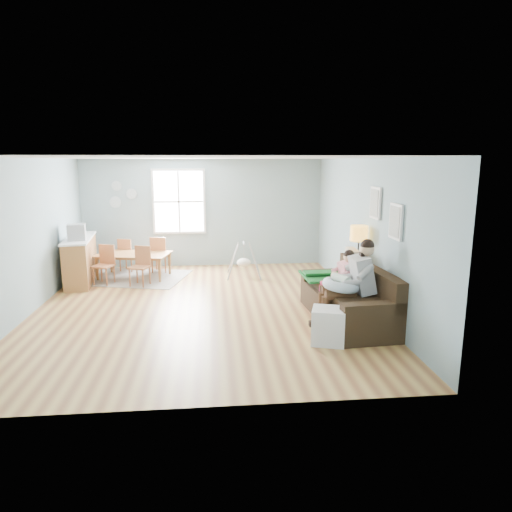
{
  "coord_description": "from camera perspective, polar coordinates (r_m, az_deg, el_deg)",
  "views": [
    {
      "loc": [
        0.21,
        -8.08,
        2.65
      ],
      "look_at": [
        0.97,
        -0.24,
        1.0
      ],
      "focal_mm": 32.0,
      "sensor_mm": 36.0,
      "label": 1
    }
  ],
  "objects": [
    {
      "name": "chair_se",
      "position": [
        10.14,
        -14.18,
        -0.92
      ],
      "size": [
        0.49,
        0.49,
        0.85
      ],
      "color": "#975B34",
      "rests_on": "rug"
    },
    {
      "name": "nursing_pillow",
      "position": [
        7.35,
        10.57,
        -3.6
      ],
      "size": [
        0.69,
        0.67,
        0.24
      ],
      "primitive_type": "torus",
      "rotation": [
        0.0,
        0.14,
        0.14
      ],
      "color": "#A9C4D4",
      "rests_on": "father"
    },
    {
      "name": "dining_table",
      "position": [
        10.85,
        -15.03,
        -1.19
      ],
      "size": [
        1.76,
        1.22,
        0.57
      ],
      "primitive_type": "imported",
      "rotation": [
        0.0,
        0.0,
        -0.21
      ],
      "color": "olive",
      "rests_on": "rug"
    },
    {
      "name": "chair_ne",
      "position": [
        11.16,
        -11.98,
        0.44
      ],
      "size": [
        0.47,
        0.47,
        0.88
      ],
      "color": "#975B34",
      "rests_on": "rug"
    },
    {
      "name": "monitor",
      "position": [
        10.34,
        -21.54,
        2.79
      ],
      "size": [
        0.41,
        0.39,
        0.33
      ],
      "color": "#A1A1A5",
      "rests_on": "counter"
    },
    {
      "name": "counter",
      "position": [
        10.79,
        -21.09,
        -0.42
      ],
      "size": [
        0.75,
        1.85,
        1.01
      ],
      "color": "olive",
      "rests_on": "room"
    },
    {
      "name": "room",
      "position": [
        8.09,
        -7.16,
        10.12
      ],
      "size": [
        8.4,
        9.4,
        3.9
      ],
      "color": "#915833"
    },
    {
      "name": "window",
      "position": [
        11.62,
        -9.61,
        6.72
      ],
      "size": [
        1.32,
        0.08,
        1.62
      ],
      "color": "silver",
      "rests_on": "room"
    },
    {
      "name": "storage_cube",
      "position": [
        6.87,
        8.97,
        -8.62
      ],
      "size": [
        0.58,
        0.55,
        0.53
      ],
      "color": "silver",
      "rests_on": "room"
    },
    {
      "name": "wall_plates",
      "position": [
        11.79,
        -16.51,
        7.35
      ],
      "size": [
        0.67,
        0.02,
        0.66
      ],
      "color": "#8BA0A7",
      "rests_on": "room"
    },
    {
      "name": "floor_lamp",
      "position": [
        8.3,
        12.71,
        1.91
      ],
      "size": [
        0.31,
        0.31,
        1.52
      ],
      "color": "black",
      "rests_on": "room"
    },
    {
      "name": "baby_swing",
      "position": [
        10.54,
        -1.53,
        -0.72
      ],
      "size": [
        0.82,
        0.83,
        0.8
      ],
      "color": "#A1A1A5",
      "rests_on": "room"
    },
    {
      "name": "chair_sw",
      "position": [
        10.48,
        -18.35,
        -0.74
      ],
      "size": [
        0.49,
        0.49,
        0.85
      ],
      "color": "#975B34",
      "rests_on": "rug"
    },
    {
      "name": "infant",
      "position": [
        7.36,
        10.43,
        -2.77
      ],
      "size": [
        0.27,
        0.43,
        0.16
      ],
      "color": "silver",
      "rests_on": "nursing_pillow"
    },
    {
      "name": "beige_pillow",
      "position": [
        8.36,
        11.96,
        -0.97
      ],
      "size": [
        0.18,
        0.54,
        0.53
      ],
      "primitive_type": "cube",
      "rotation": [
        0.0,
        0.0,
        -0.05
      ],
      "color": "#C2B494",
      "rests_on": "sofa"
    },
    {
      "name": "green_throw",
      "position": [
        8.46,
        9.42,
        -2.45
      ],
      "size": [
        1.07,
        0.91,
        0.04
      ],
      "primitive_type": "cube",
      "rotation": [
        0.0,
        0.0,
        0.03
      ],
      "color": "#155F2A",
      "rests_on": "sofa"
    },
    {
      "name": "toddler",
      "position": [
        7.92,
        10.79,
        -1.99
      ],
      "size": [
        0.62,
        0.37,
        0.94
      ],
      "color": "white",
      "rests_on": "sofa"
    },
    {
      "name": "father",
      "position": [
        7.4,
        11.83,
        -3.05
      ],
      "size": [
        0.99,
        0.46,
        1.45
      ],
      "color": "gray",
      "rests_on": "sofa"
    },
    {
      "name": "pictures",
      "position": [
        7.6,
        15.82,
        5.34
      ],
      "size": [
        0.05,
        1.34,
        0.74
      ],
      "color": "silver",
      "rests_on": "room"
    },
    {
      "name": "sofa",
      "position": [
        7.87,
        11.81,
        -5.59
      ],
      "size": [
        1.16,
        2.36,
        0.93
      ],
      "color": "black",
      "rests_on": "room"
    },
    {
      "name": "chair_nw",
      "position": [
        11.49,
        -15.85,
        0.34
      ],
      "size": [
        0.46,
        0.46,
        0.81
      ],
      "color": "#975B34",
      "rests_on": "rug"
    },
    {
      "name": "rug",
      "position": [
        10.91,
        -14.95,
        -2.61
      ],
      "size": [
        2.64,
        2.25,
        0.01
      ],
      "primitive_type": "cube",
      "rotation": [
        0.0,
        0.0,
        -0.25
      ],
      "color": "gray",
      "rests_on": "room"
    }
  ]
}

